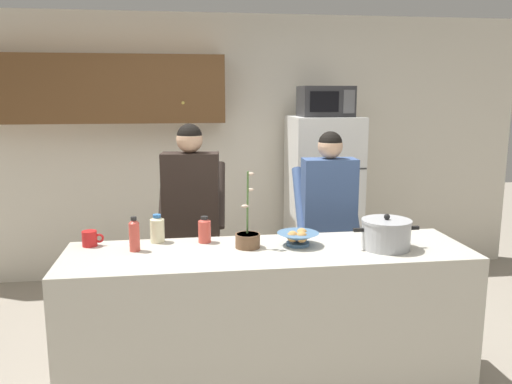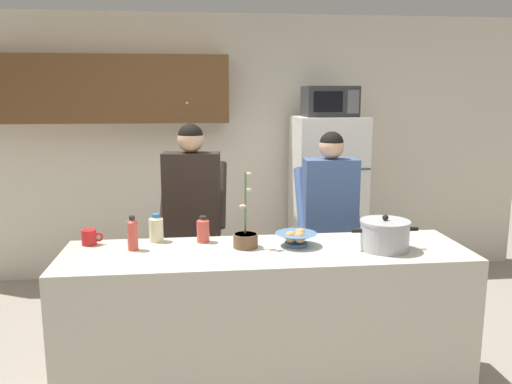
# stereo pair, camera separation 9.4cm
# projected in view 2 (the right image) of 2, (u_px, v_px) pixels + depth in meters

# --- Properties ---
(back_wall_unit) EXTENTS (6.00, 0.48, 2.60)m
(back_wall_unit) POSITION_uv_depth(u_px,v_px,m) (213.00, 137.00, 5.18)
(back_wall_unit) COLOR silver
(back_wall_unit) RESTS_ON ground
(kitchen_island) EXTENTS (2.42, 0.68, 0.92)m
(kitchen_island) POSITION_uv_depth(u_px,v_px,m) (266.00, 322.00, 3.19)
(kitchen_island) COLOR beige
(kitchen_island) RESTS_ON ground
(refrigerator) EXTENTS (0.64, 0.68, 1.63)m
(refrigerator) POSITION_uv_depth(u_px,v_px,m) (327.00, 202.00, 5.02)
(refrigerator) COLOR white
(refrigerator) RESTS_ON ground
(microwave) EXTENTS (0.48, 0.37, 0.28)m
(microwave) POSITION_uv_depth(u_px,v_px,m) (330.00, 101.00, 4.82)
(microwave) COLOR #2D2D30
(microwave) RESTS_ON refrigerator
(person_near_pot) EXTENTS (0.53, 0.45, 1.63)m
(person_near_pot) POSITION_uv_depth(u_px,v_px,m) (192.00, 207.00, 3.85)
(person_near_pot) COLOR #726656
(person_near_pot) RESTS_ON ground
(person_by_sink) EXTENTS (0.49, 0.42, 1.57)m
(person_by_sink) POSITION_uv_depth(u_px,v_px,m) (330.00, 211.00, 3.91)
(person_by_sink) COLOR #726656
(person_by_sink) RESTS_ON ground
(cooking_pot) EXTENTS (0.41, 0.30, 0.21)m
(cooking_pot) POSITION_uv_depth(u_px,v_px,m) (385.00, 235.00, 3.10)
(cooking_pot) COLOR #ADAFB5
(cooking_pot) RESTS_ON kitchen_island
(coffee_mug) EXTENTS (0.13, 0.09, 0.10)m
(coffee_mug) POSITION_uv_depth(u_px,v_px,m) (90.00, 237.00, 3.20)
(coffee_mug) COLOR red
(coffee_mug) RESTS_ON kitchen_island
(bread_bowl) EXTENTS (0.26, 0.26, 0.10)m
(bread_bowl) POSITION_uv_depth(u_px,v_px,m) (296.00, 238.00, 3.18)
(bread_bowl) COLOR #4C7299
(bread_bowl) RESTS_ON kitchen_island
(bottle_near_edge) EXTENTS (0.09, 0.09, 0.18)m
(bottle_near_edge) POSITION_uv_depth(u_px,v_px,m) (156.00, 228.00, 3.27)
(bottle_near_edge) COLOR beige
(bottle_near_edge) RESTS_ON kitchen_island
(bottle_mid_counter) EXTENTS (0.08, 0.08, 0.17)m
(bottle_mid_counter) POSITION_uv_depth(u_px,v_px,m) (203.00, 229.00, 3.26)
(bottle_mid_counter) COLOR #D84C3F
(bottle_mid_counter) RESTS_ON kitchen_island
(bottle_far_corner) EXTENTS (0.06, 0.06, 0.21)m
(bottle_far_corner) POSITION_uv_depth(u_px,v_px,m) (133.00, 233.00, 3.09)
(bottle_far_corner) COLOR #D84C3F
(bottle_far_corner) RESTS_ON kitchen_island
(potted_orchid) EXTENTS (0.15, 0.15, 0.47)m
(potted_orchid) POSITION_uv_depth(u_px,v_px,m) (246.00, 237.00, 3.15)
(potted_orchid) COLOR brown
(potted_orchid) RESTS_ON kitchen_island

